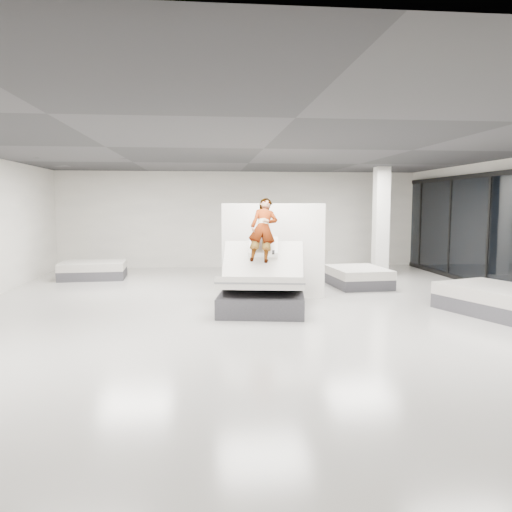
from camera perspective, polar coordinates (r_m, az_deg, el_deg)
The scene contains 9 objects.
room at distance 9.87m, azimuth 0.87°, elevation 2.90°, with size 14.00×14.04×3.20m.
hero_bed at distance 10.09m, azimuth 0.73°, elevation -3.72°, with size 1.98×2.43×1.45m.
person at distance 10.32m, azimuth 0.84°, elevation 1.50°, with size 0.55×0.36×1.51m, color slate.
remote at distance 9.98m, azimuth 2.00°, elevation 0.43°, with size 0.05×0.14×0.03m, color black.
divider_panel at distance 11.38m, azimuth 1.94°, elevation 0.64°, with size 2.36×0.11×2.14m, color white.
flat_bed_right_far at distance 13.22m, azimuth 11.54°, elevation -2.35°, with size 1.45×1.85×0.48m.
flat_bed_right_near at distance 10.86m, azimuth 25.69°, elevation -4.50°, with size 2.02×2.31×0.53m.
flat_bed_left_far at distance 15.01m, azimuth -18.09°, elevation -1.53°, with size 1.85×1.44×0.49m.
column at distance 15.19m, azimuth 14.08°, elevation 3.81°, with size 0.40×0.40×3.20m, color silver.
Camera 1 is at (-1.12, -9.79, 2.13)m, focal length 35.00 mm.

